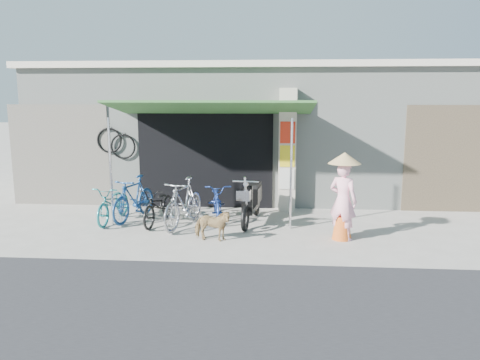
# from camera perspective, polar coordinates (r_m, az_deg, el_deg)

# --- Properties ---
(ground) EXTENTS (80.00, 80.00, 0.00)m
(ground) POSITION_cam_1_polar(r_m,az_deg,el_deg) (9.47, 0.75, -7.06)
(ground) COLOR #AAA49A
(ground) RESTS_ON ground
(bicycle_shop) EXTENTS (12.30, 5.30, 3.66)m
(bicycle_shop) POSITION_cam_1_polar(r_m,az_deg,el_deg) (14.16, 2.08, 6.24)
(bicycle_shop) COLOR #A8AEA6
(bicycle_shop) RESTS_ON ground
(shop_pillar) EXTENTS (0.42, 0.44, 3.00)m
(shop_pillar) POSITION_cam_1_polar(r_m,az_deg,el_deg) (11.55, 5.77, 3.63)
(shop_pillar) COLOR beige
(shop_pillar) RESTS_ON ground
(awning) EXTENTS (4.60, 1.88, 2.72)m
(awning) POSITION_cam_1_polar(r_m,az_deg,el_deg) (10.75, -3.52, 8.61)
(awning) COLOR #2D5D2A
(awning) RESTS_ON ground
(neighbour_right) EXTENTS (2.60, 0.06, 2.60)m
(neighbour_right) POSITION_cam_1_polar(r_m,az_deg,el_deg) (12.52, 25.11, 2.31)
(neighbour_right) COLOR brown
(neighbour_right) RESTS_ON ground
(neighbour_left) EXTENTS (2.60, 0.06, 2.60)m
(neighbour_left) POSITION_cam_1_polar(r_m,az_deg,el_deg) (12.97, -21.10, 2.83)
(neighbour_left) COLOR #6B665B
(neighbour_left) RESTS_ON ground
(bike_teal) EXTENTS (0.69, 1.64, 0.84)m
(bike_teal) POSITION_cam_1_polar(r_m,az_deg,el_deg) (10.93, -15.15, -2.78)
(bike_teal) COLOR #1A7577
(bike_teal) RESTS_ON ground
(bike_blue) EXTENTS (0.91, 1.75, 1.01)m
(bike_blue) POSITION_cam_1_polar(r_m,az_deg,el_deg) (10.95, -12.81, -2.20)
(bike_blue) COLOR navy
(bike_blue) RESTS_ON ground
(bike_black) EXTENTS (0.77, 1.65, 0.83)m
(bike_black) POSITION_cam_1_polar(r_m,az_deg,el_deg) (10.54, -9.85, -3.07)
(bike_black) COLOR black
(bike_black) RESTS_ON ground
(bike_silver) EXTENTS (0.95, 1.84, 1.07)m
(bike_silver) POSITION_cam_1_polar(r_m,az_deg,el_deg) (10.19, -6.89, -2.78)
(bike_silver) COLOR #ACADB1
(bike_silver) RESTS_ON ground
(bike_navy) EXTENTS (0.84, 1.72, 0.86)m
(bike_navy) POSITION_cam_1_polar(r_m,az_deg,el_deg) (10.80, -2.78, -2.52)
(bike_navy) COLOR navy
(bike_navy) RESTS_ON ground
(street_dog) EXTENTS (0.79, 0.43, 0.63)m
(street_dog) POSITION_cam_1_polar(r_m,az_deg,el_deg) (9.20, -3.42, -5.53)
(street_dog) COLOR tan
(street_dog) RESTS_ON ground
(moped) EXTENTS (0.58, 1.91, 1.08)m
(moped) POSITION_cam_1_polar(r_m,az_deg,el_deg) (10.46, 1.42, -2.60)
(moped) COLOR black
(moped) RESTS_ON ground
(nun) EXTENTS (0.68, 0.64, 1.74)m
(nun) POSITION_cam_1_polar(r_m,az_deg,el_deg) (9.38, 12.46, -2.02)
(nun) COLOR #FFABBF
(nun) RESTS_ON ground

